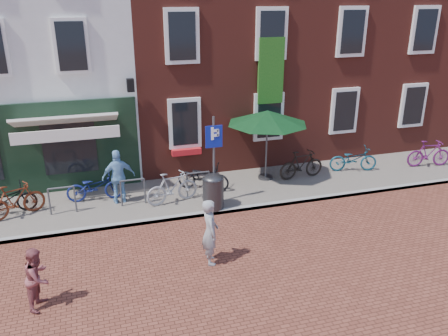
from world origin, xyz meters
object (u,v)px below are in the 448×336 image
object	(u,v)px
litter_bin	(213,190)
bicycle_0	(5,200)
bicycle_1	(15,200)
bicycle_3	(172,188)
bicycle_6	(353,159)
bicycle_5	(301,164)
bicycle_2	(95,187)
bicycle_7	(429,154)
boy	(38,278)
parking_sign	(214,149)
parasol	(268,115)
bicycle_4	(203,177)
cafe_person	(119,177)
woman	(210,232)

from	to	relation	value
litter_bin	bicycle_0	xyz separation A→B (m)	(-5.79, 1.34, -0.14)
bicycle_1	bicycle_3	size ratio (longest dim) A/B	1.00
bicycle_3	bicycle_6	xyz separation A→B (m)	(6.66, 0.76, -0.05)
litter_bin	bicycle_5	world-z (taller)	litter_bin
bicycle_1	bicycle_6	world-z (taller)	bicycle_1
litter_bin	bicycle_2	xyz separation A→B (m)	(-3.30, 1.57, -0.14)
bicycle_5	bicycle_6	distance (m)	2.07
litter_bin	bicycle_7	distance (m)	8.52
bicycle_2	bicycle_5	xyz separation A→B (m)	(6.81, -0.20, 0.05)
bicycle_1	boy	bearing A→B (deg)	169.97
parking_sign	bicycle_5	distance (m)	3.76
parasol	bicycle_5	world-z (taller)	parasol
bicycle_5	bicycle_7	bearing A→B (deg)	-97.55
parking_sign	parasol	xyz separation A→B (m)	(2.21, 1.38, 0.52)
bicycle_3	bicycle_0	bearing A→B (deg)	70.35
parking_sign	bicycle_4	world-z (taller)	parking_sign
bicycle_1	bicycle_3	world-z (taller)	same
cafe_person	bicycle_3	xyz separation A→B (m)	(1.51, -0.49, -0.34)
bicycle_6	bicycle_2	bearing A→B (deg)	103.05
woman	parasol	bearing A→B (deg)	-31.64
litter_bin	bicycle_4	distance (m)	1.41
bicycle_3	bicycle_6	bearing A→B (deg)	-95.45
bicycle_2	bicycle_6	distance (m)	8.88
bicycle_7	bicycle_2	bearing A→B (deg)	97.59
cafe_person	bicycle_6	xyz separation A→B (m)	(8.17, 0.27, -0.39)
litter_bin	bicycle_6	size ratio (longest dim) A/B	0.67
bicycle_3	bicycle_5	xyz separation A→B (m)	(4.59, 0.67, 0.00)
boy	cafe_person	xyz separation A→B (m)	(1.98, 4.39, 0.26)
woman	boy	xyz separation A→B (m)	(-3.76, -0.56, -0.14)
bicycle_0	bicycle_5	size ratio (longest dim) A/B	1.03
parking_sign	bicycle_7	world-z (taller)	parking_sign
woman	bicycle_2	size ratio (longest dim) A/B	0.96
litter_bin	bicycle_5	xyz separation A→B (m)	(3.51, 1.37, -0.09)
bicycle_5	bicycle_7	size ratio (longest dim) A/B	1.00
bicycle_1	bicycle_6	distance (m)	11.07
cafe_person	parasol	bearing A→B (deg)	-179.80
boy	bicycle_7	world-z (taller)	boy
bicycle_2	bicycle_6	xyz separation A→B (m)	(8.88, -0.11, 0.00)
bicycle_7	bicycle_0	bearing A→B (deg)	98.97
litter_bin	bicycle_0	world-z (taller)	litter_bin
woman	bicycle_1	world-z (taller)	woman
bicycle_4	woman	bearing A→B (deg)	-162.72
bicycle_1	woman	bearing A→B (deg)	-150.59
bicycle_0	bicycle_5	world-z (taller)	bicycle_5
parasol	bicycle_5	bearing A→B (deg)	-15.38
litter_bin	woman	xyz separation A→B (m)	(-0.81, -2.63, 0.13)
cafe_person	bicycle_5	xyz separation A→B (m)	(6.10, 0.18, -0.34)
bicycle_6	bicycle_7	world-z (taller)	bicycle_7
litter_bin	cafe_person	xyz separation A→B (m)	(-2.60, 1.19, 0.25)
parking_sign	bicycle_6	distance (m)	5.72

